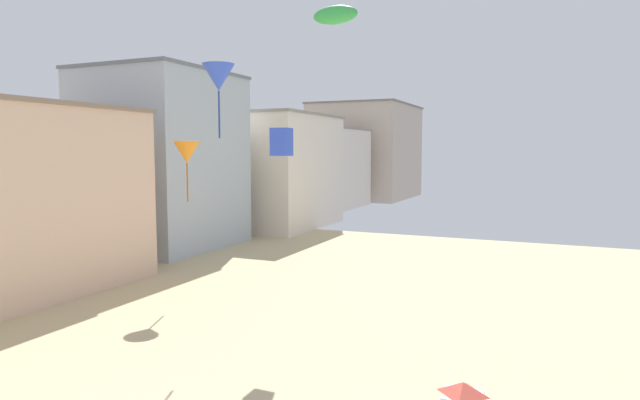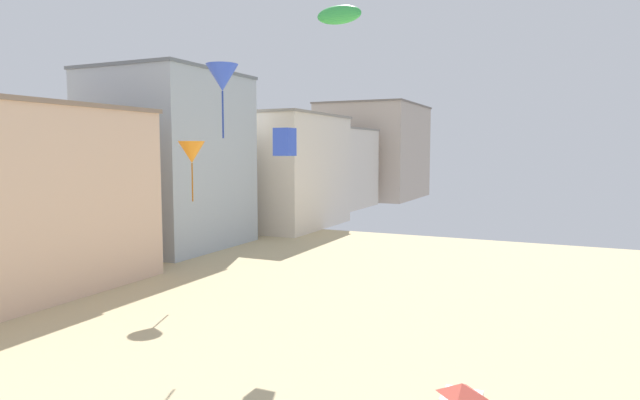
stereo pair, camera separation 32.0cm
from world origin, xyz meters
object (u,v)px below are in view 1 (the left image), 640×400
at_px(kite_blue_delta, 219,78).
at_px(kite_blue_box, 282,142).
at_px(kite_orange_delta, 187,152).
at_px(kite_green_parafoil, 335,15).

distance_m(kite_blue_delta, kite_blue_box, 4.90).
xyz_separation_m(kite_blue_box, kite_orange_delta, (-8.99, 4.03, -0.55)).
bearing_deg(kite_orange_delta, kite_blue_box, -24.14).
bearing_deg(kite_blue_delta, kite_green_parafoil, 39.83).
distance_m(kite_blue_delta, kite_orange_delta, 7.98).
relative_size(kite_blue_box, kite_orange_delta, 0.36).
relative_size(kite_blue_box, kite_green_parafoil, 0.54).
height_order(kite_blue_delta, kite_green_parafoil, kite_green_parafoil).
distance_m(kite_blue_box, kite_green_parafoil, 8.08).
height_order(kite_orange_delta, kite_green_parafoil, kite_green_parafoil).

